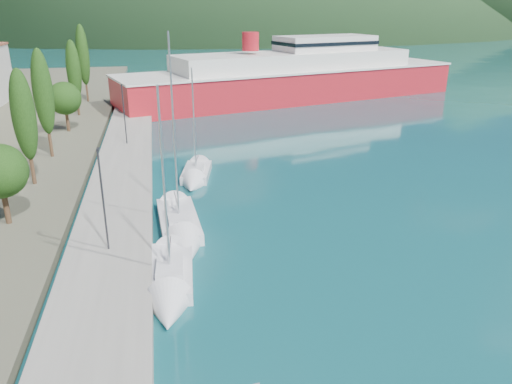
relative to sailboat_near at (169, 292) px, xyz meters
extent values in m
plane|color=#124F55|center=(5.64, 111.34, -0.31)|extent=(1400.00, 1400.00, 0.00)
cube|color=gray|center=(-3.36, 17.34, 0.09)|extent=(5.00, 88.00, 0.80)
cylinder|color=#47301E|center=(-10.17, 10.08, 1.49)|extent=(0.36, 0.36, 2.21)
cylinder|color=#47301E|center=(-10.17, 18.06, 1.40)|extent=(0.30, 0.30, 2.03)
ellipsoid|color=#1C3E11|center=(-10.17, 18.06, 6.00)|extent=(1.80, 1.80, 7.18)
cylinder|color=#47301E|center=(-10.17, 25.95, 1.49)|extent=(0.30, 0.30, 2.21)
ellipsoid|color=#1C3E11|center=(-10.17, 25.95, 6.52)|extent=(1.80, 1.80, 7.84)
cylinder|color=#47301E|center=(-10.17, 36.34, 1.54)|extent=(0.36, 0.36, 2.30)
sphere|color=#1C3E11|center=(-10.17, 36.34, 4.16)|extent=(3.68, 3.68, 3.68)
cylinder|color=#47301E|center=(-10.17, 45.40, 1.44)|extent=(0.30, 0.30, 2.10)
ellipsoid|color=#1C3E11|center=(-10.17, 45.40, 6.22)|extent=(1.80, 1.80, 7.46)
cylinder|color=#47301E|center=(-10.17, 55.61, 1.61)|extent=(0.30, 0.30, 2.44)
ellipsoid|color=#1C3E11|center=(-10.17, 55.61, 7.15)|extent=(1.80, 1.80, 8.65)
cylinder|color=#2D2D33|center=(-3.36, 4.72, 3.49)|extent=(0.12, 0.12, 6.00)
cube|color=#2D2D33|center=(-3.36, 4.97, 6.49)|extent=(0.15, 0.50, 0.12)
cylinder|color=#2D2D33|center=(-3.36, 29.12, 3.49)|extent=(0.12, 0.12, 6.00)
cube|color=#2D2D33|center=(-3.36, 29.37, 6.49)|extent=(0.15, 0.50, 0.12)
cube|color=silver|center=(0.13, 1.98, -0.05)|extent=(2.80, 6.07, 0.95)
cube|color=silver|center=(0.10, 1.59, 0.58)|extent=(1.60, 2.46, 0.37)
cylinder|color=silver|center=(0.10, 1.59, 5.43)|extent=(0.12, 0.12, 10.01)
cone|color=silver|center=(-0.12, -1.80, -0.05)|extent=(2.60, 2.92, 2.42)
cube|color=silver|center=(0.93, 8.98, -0.04)|extent=(2.87, 7.13, 0.99)
cube|color=silver|center=(0.96, 8.51, 0.62)|extent=(1.65, 2.88, 0.38)
cylinder|color=silver|center=(0.96, 8.51, 6.50)|extent=(0.12, 0.12, 12.09)
cone|color=silver|center=(1.16, 4.50, -0.04)|extent=(2.69, 3.39, 2.53)
cube|color=silver|center=(3.06, 19.46, -0.07)|extent=(3.22, 5.48, 0.88)
cube|color=silver|center=(2.99, 19.13, 0.52)|extent=(1.73, 2.28, 0.34)
cylinder|color=silver|center=(2.99, 19.13, 4.77)|extent=(0.12, 0.12, 8.80)
cone|color=silver|center=(2.40, 16.24, -0.07)|extent=(2.68, 2.80, 2.25)
cube|color=#B41822|center=(21.60, 55.09, 1.80)|extent=(56.70, 26.47, 5.38)
cube|color=silver|center=(21.60, 55.09, 4.49)|extent=(57.17, 26.91, 0.29)
cube|color=silver|center=(21.60, 55.09, 5.64)|extent=(39.57, 19.81, 2.88)
cube|color=silver|center=(27.14, 56.68, 8.23)|extent=(16.96, 11.17, 2.30)
cylinder|color=#B41822|center=(14.22, 52.97, 8.90)|extent=(2.50, 2.50, 2.69)
camera|label=1|loc=(0.07, -22.85, 13.99)|focal=35.00mm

